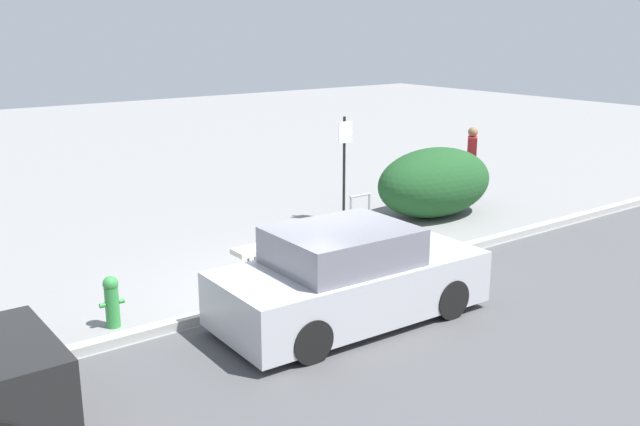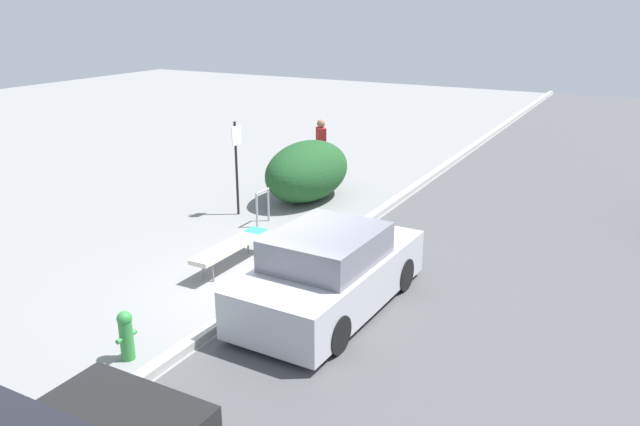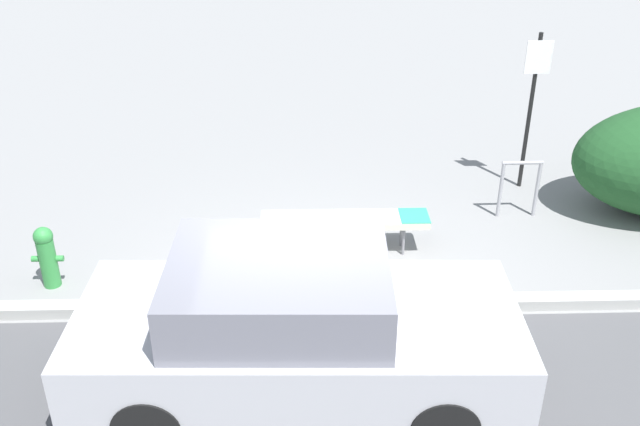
{
  "view_description": "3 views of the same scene",
  "coord_description": "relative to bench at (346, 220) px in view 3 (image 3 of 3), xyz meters",
  "views": [
    {
      "loc": [
        -6.32,
        -8.77,
        4.21
      ],
      "look_at": [
        1.16,
        1.26,
        0.88
      ],
      "focal_mm": 40.0,
      "sensor_mm": 36.0,
      "label": 1
    },
    {
      "loc": [
        -8.7,
        -5.68,
        4.92
      ],
      "look_at": [
        1.99,
        0.14,
        0.84
      ],
      "focal_mm": 35.0,
      "sensor_mm": 36.0,
      "label": 2
    },
    {
      "loc": [
        -0.11,
        -6.46,
        4.69
      ],
      "look_at": [
        0.11,
        1.18,
        0.59
      ],
      "focal_mm": 40.0,
      "sensor_mm": 36.0,
      "label": 3
    }
  ],
  "objects": [
    {
      "name": "bench",
      "position": [
        0.0,
        0.0,
        0.0
      ],
      "size": [
        2.08,
        0.42,
        0.49
      ],
      "rotation": [
        0.0,
        0.0,
        -0.0
      ],
      "color": "gray",
      "rests_on": "ground_plane"
    },
    {
      "name": "curb",
      "position": [
        -0.44,
        -1.27,
        -0.37
      ],
      "size": [
        60.0,
        0.2,
        0.13
      ],
      "color": "#A8A8A3",
      "rests_on": "ground_plane"
    },
    {
      "name": "ground_plane",
      "position": [
        -0.44,
        -1.27,
        -0.43
      ],
      "size": [
        60.0,
        60.0,
        0.0
      ],
      "primitive_type": "plane",
      "color": "gray"
    },
    {
      "name": "fire_hydrant",
      "position": [
        -3.48,
        -0.68,
        -0.03
      ],
      "size": [
        0.36,
        0.22,
        0.77
      ],
      "color": "#338C3F",
      "rests_on": "ground_plane"
    },
    {
      "name": "bike_rack",
      "position": [
        2.41,
        0.86,
        0.07
      ],
      "size": [
        0.55,
        0.06,
        0.83
      ],
      "rotation": [
        0.0,
        0.0,
        0.02
      ],
      "color": "#99999E",
      "rests_on": "ground_plane"
    },
    {
      "name": "parked_car_near",
      "position": [
        -0.63,
        -2.52,
        0.22
      ],
      "size": [
        4.06,
        1.84,
        1.43
      ],
      "rotation": [
        0.0,
        0.0,
        -0.03
      ],
      "color": "black",
      "rests_on": "ground_plane"
    },
    {
      "name": "sign_post",
      "position": [
        2.72,
        1.79,
        0.95
      ],
      "size": [
        0.36,
        0.08,
        2.3
      ],
      "color": "black",
      "rests_on": "ground_plane"
    }
  ]
}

